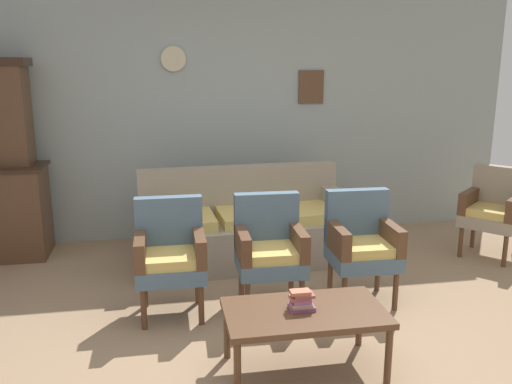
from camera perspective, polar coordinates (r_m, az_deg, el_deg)
name	(u,v)px	position (r m, az deg, el deg)	size (l,w,h in m)	color
ground_plane	(283,348)	(3.84, 2.88, -16.28)	(7.68, 7.68, 0.00)	#997A5B
wall_back_with_decor	(230,115)	(5.94, -2.75, 8.20)	(6.40, 0.09, 2.70)	#939E99
floral_couch	(246,229)	(5.27, -1.12, -3.91)	(2.07, 0.91, 0.90)	gray
armchair_by_doorway	(170,252)	(4.17, -9.12, -6.36)	(0.52, 0.49, 0.90)	slate
armchair_near_couch_end	(270,247)	(4.24, 1.45, -5.86)	(0.53, 0.50, 0.90)	slate
armchair_row_middle	(362,242)	(4.44, 11.19, -5.22)	(0.53, 0.50, 0.90)	slate
wingback_chair_by_fireplace	(493,208)	(5.85, 23.96, -1.56)	(0.71, 0.71, 0.90)	gray
coffee_table	(305,316)	(3.43, 5.21, -13.05)	(1.00, 0.56, 0.42)	brown
book_stack_on_table	(301,301)	(3.39, 4.85, -11.47)	(0.16, 0.12, 0.13)	#904B76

